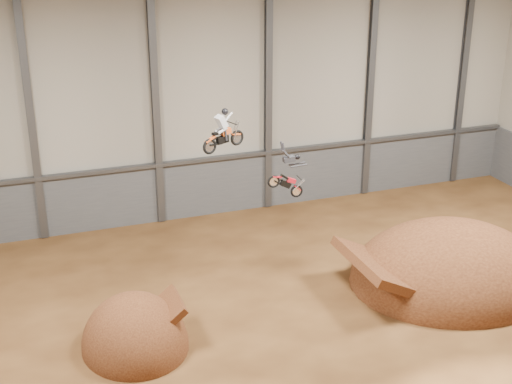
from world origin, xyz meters
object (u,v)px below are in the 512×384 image
fmx_rider_b (283,170)px  landing_ramp (448,281)px  takeoff_ramp (136,346)px  fmx_rider_a (224,128)px

fmx_rider_b → landing_ramp: bearing=-14.1°
takeoff_ramp → landing_ramp: size_ratio=0.51×
takeoff_ramp → landing_ramp: bearing=1.4°
takeoff_ramp → fmx_rider_a: size_ratio=2.31×
landing_ramp → fmx_rider_b: bearing=163.4°
fmx_rider_a → fmx_rider_b: 3.54m
fmx_rider_b → takeoff_ramp: bearing=-157.6°
landing_ramp → fmx_rider_a: fmx_rider_a is taller
takeoff_ramp → fmx_rider_b: fmx_rider_b is taller
fmx_rider_a → fmx_rider_b: size_ratio=0.89×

